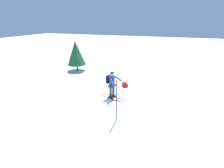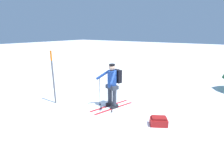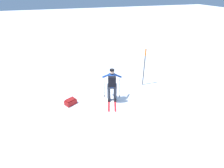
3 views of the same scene
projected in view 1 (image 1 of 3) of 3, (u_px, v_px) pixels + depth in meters
The scene contains 5 objects.
ground_plane at pixel (110, 96), 9.38m from camera, with size 80.00×80.00×0.00m, color white.
skier at pixel (112, 83), 8.88m from camera, with size 1.80×1.02×1.65m.
dropped_backpack at pixel (125, 85), 10.78m from camera, with size 0.55×0.61×0.28m.
trail_marker at pixel (116, 98), 6.65m from camera, with size 0.07×0.07×2.08m.
pine_tree at pixel (76, 53), 13.57m from camera, with size 1.66×1.66×2.77m.
Camera 1 is at (-2.87, 7.82, 4.38)m, focal length 24.00 mm.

